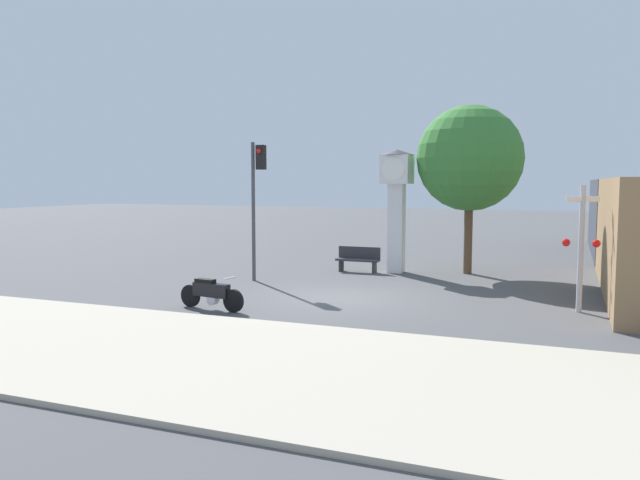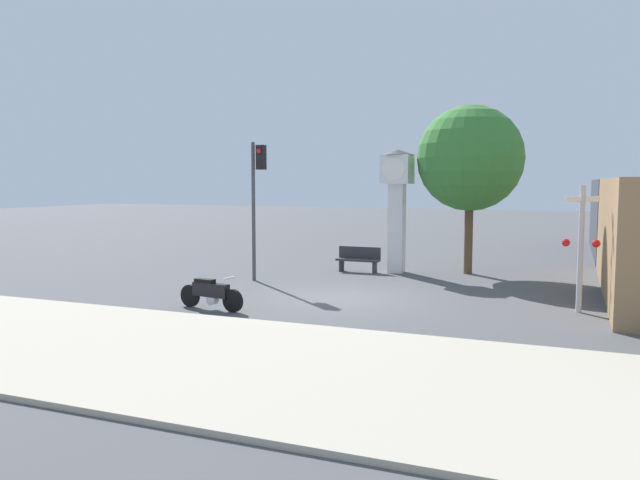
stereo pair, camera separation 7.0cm
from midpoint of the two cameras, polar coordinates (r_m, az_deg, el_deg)
name	(u,v)px [view 2 (the right image)]	position (r m, az deg, el deg)	size (l,w,h in m)	color
ground_plane	(337,298)	(17.84, 1.69, -5.30)	(120.00, 120.00, 0.00)	#4C4C4F
sidewalk_strip	(209,358)	(11.90, -9.91, -10.55)	(36.00, 6.00, 0.10)	#B2A893
motorcycle	(211,293)	(16.40, -9.84, -4.81)	(2.00, 0.49, 0.89)	black
clock_tower	(397,191)	(22.74, 7.15, 4.47)	(1.24, 1.24, 4.46)	white
freight_train	(639,225)	(26.17, 27.18, 1.25)	(2.80, 22.32, 3.40)	olive
traffic_light	(257,186)	(20.73, -5.69, 4.89)	(0.50, 0.35, 4.60)	#47474C
railroad_crossing_signal	(581,243)	(16.95, 22.86, -0.25)	(0.90, 0.82, 3.21)	#B7B7BC
street_tree	(470,159)	(22.92, 13.66, 7.25)	(3.75, 3.75, 6.01)	brown
bench	(359,259)	(22.89, 3.64, -1.71)	(1.60, 0.44, 0.92)	#2D2D33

